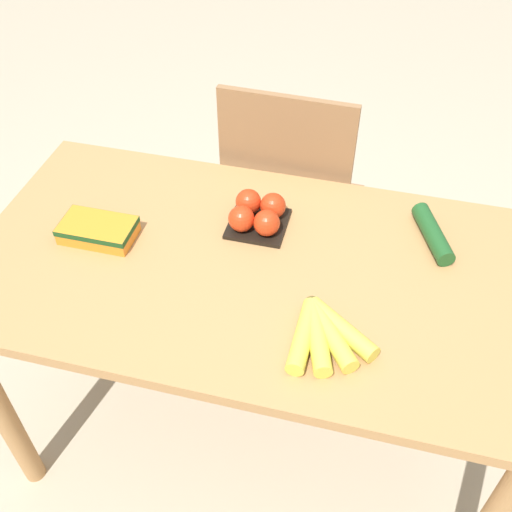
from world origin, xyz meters
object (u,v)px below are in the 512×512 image
(tomato_pack, at_px, (258,214))
(carrot_bag, at_px, (97,230))
(cucumber_near, at_px, (433,233))
(chair, at_px, (290,211))
(banana_bunch, at_px, (323,333))

(tomato_pack, relative_size, carrot_bag, 0.80)
(carrot_bag, bearing_deg, tomato_pack, 21.04)
(carrot_bag, xyz_separation_m, cucumber_near, (0.80, 0.19, -0.00))
(cucumber_near, bearing_deg, carrot_bag, -166.33)
(tomato_pack, height_order, cucumber_near, tomato_pack)
(chair, xyz_separation_m, tomato_pack, (-0.01, -0.39, 0.31))
(tomato_pack, distance_m, carrot_bag, 0.40)
(chair, distance_m, banana_bunch, 0.79)
(banana_bunch, xyz_separation_m, cucumber_near, (0.21, 0.37, 0.00))
(cucumber_near, bearing_deg, banana_bunch, -119.59)
(chair, xyz_separation_m, carrot_bag, (-0.38, -0.54, 0.30))
(chair, bearing_deg, cucumber_near, 142.34)
(carrot_bag, bearing_deg, banana_bunch, -16.35)
(tomato_pack, xyz_separation_m, cucumber_near, (0.43, 0.05, -0.02))
(chair, bearing_deg, carrot_bag, 56.23)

